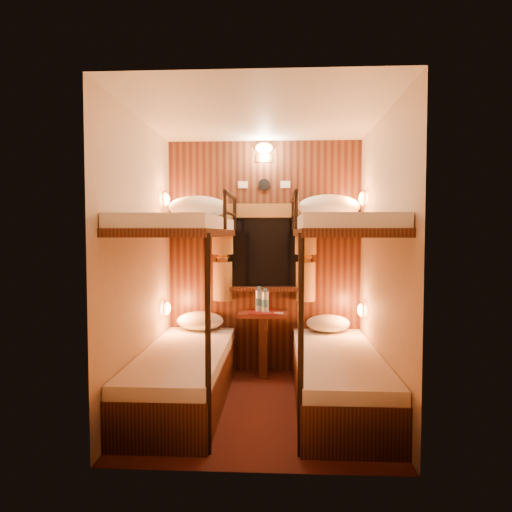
# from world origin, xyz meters

# --- Properties ---
(floor) EXTENTS (2.10, 2.10, 0.00)m
(floor) POSITION_xyz_m (0.00, 0.00, 0.00)
(floor) COLOR #3E1C11
(floor) RESTS_ON ground
(ceiling) EXTENTS (2.10, 2.10, 0.00)m
(ceiling) POSITION_xyz_m (0.00, 0.00, 2.40)
(ceiling) COLOR silver
(ceiling) RESTS_ON wall_back
(wall_back) EXTENTS (2.40, 0.00, 2.40)m
(wall_back) POSITION_xyz_m (0.00, 1.05, 1.20)
(wall_back) COLOR #C6B293
(wall_back) RESTS_ON floor
(wall_front) EXTENTS (2.40, 0.00, 2.40)m
(wall_front) POSITION_xyz_m (0.00, -1.05, 1.20)
(wall_front) COLOR #C6B293
(wall_front) RESTS_ON floor
(wall_left) EXTENTS (0.00, 2.40, 2.40)m
(wall_left) POSITION_xyz_m (-1.00, 0.00, 1.20)
(wall_left) COLOR #C6B293
(wall_left) RESTS_ON floor
(wall_right) EXTENTS (0.00, 2.40, 2.40)m
(wall_right) POSITION_xyz_m (1.00, 0.00, 1.20)
(wall_right) COLOR #C6B293
(wall_right) RESTS_ON floor
(back_panel) EXTENTS (2.00, 0.03, 2.40)m
(back_panel) POSITION_xyz_m (0.00, 1.04, 1.20)
(back_panel) COLOR black
(back_panel) RESTS_ON floor
(bunk_left) EXTENTS (0.72, 1.90, 1.82)m
(bunk_left) POSITION_xyz_m (-0.65, 0.07, 0.56)
(bunk_left) COLOR black
(bunk_left) RESTS_ON floor
(bunk_right) EXTENTS (0.72, 1.90, 1.82)m
(bunk_right) POSITION_xyz_m (0.65, 0.07, 0.56)
(bunk_right) COLOR black
(bunk_right) RESTS_ON floor
(window) EXTENTS (1.00, 0.12, 0.79)m
(window) POSITION_xyz_m (0.00, 1.00, 1.18)
(window) COLOR black
(window) RESTS_ON back_panel
(curtains) EXTENTS (1.10, 0.22, 1.00)m
(curtains) POSITION_xyz_m (0.00, 0.97, 1.26)
(curtains) COLOR olive
(curtains) RESTS_ON back_panel
(back_fixtures) EXTENTS (0.54, 0.09, 0.48)m
(back_fixtures) POSITION_xyz_m (0.00, 1.00, 2.25)
(back_fixtures) COLOR black
(back_fixtures) RESTS_ON back_panel
(reading_lamps) EXTENTS (2.00, 0.20, 1.25)m
(reading_lamps) POSITION_xyz_m (-0.00, 0.70, 1.24)
(reading_lamps) COLOR orange
(reading_lamps) RESTS_ON wall_left
(table) EXTENTS (0.50, 0.34, 0.66)m
(table) POSITION_xyz_m (0.00, 0.85, 0.41)
(table) COLOR #571B13
(table) RESTS_ON floor
(bottle_left) EXTENTS (0.07, 0.07, 0.24)m
(bottle_left) POSITION_xyz_m (0.02, 0.82, 0.76)
(bottle_left) COLOR #99BFE5
(bottle_left) RESTS_ON table
(bottle_right) EXTENTS (0.07, 0.07, 0.25)m
(bottle_right) POSITION_xyz_m (-0.05, 0.89, 0.76)
(bottle_right) COLOR #99BFE5
(bottle_right) RESTS_ON table
(sachet_a) EXTENTS (0.09, 0.07, 0.01)m
(sachet_a) POSITION_xyz_m (0.16, 0.77, 0.65)
(sachet_a) COLOR silver
(sachet_a) RESTS_ON table
(sachet_b) EXTENTS (0.09, 0.07, 0.01)m
(sachet_b) POSITION_xyz_m (0.03, 0.83, 0.65)
(sachet_b) COLOR silver
(sachet_b) RESTS_ON table
(pillow_lower_left) EXTENTS (0.48, 0.34, 0.19)m
(pillow_lower_left) POSITION_xyz_m (-0.65, 0.86, 0.55)
(pillow_lower_left) COLOR white
(pillow_lower_left) RESTS_ON bunk_left
(pillow_lower_right) EXTENTS (0.44, 0.31, 0.17)m
(pillow_lower_right) POSITION_xyz_m (0.65, 0.84, 0.54)
(pillow_lower_right) COLOR white
(pillow_lower_right) RESTS_ON bunk_right
(pillow_upper_left) EXTENTS (0.58, 0.42, 0.23)m
(pillow_upper_left) POSITION_xyz_m (-0.65, 0.77, 1.70)
(pillow_upper_left) COLOR white
(pillow_upper_left) RESTS_ON bunk_left
(pillow_upper_right) EXTENTS (0.62, 0.44, 0.24)m
(pillow_upper_right) POSITION_xyz_m (0.65, 0.84, 1.71)
(pillow_upper_right) COLOR white
(pillow_upper_right) RESTS_ON bunk_right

